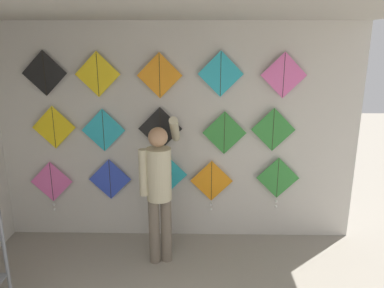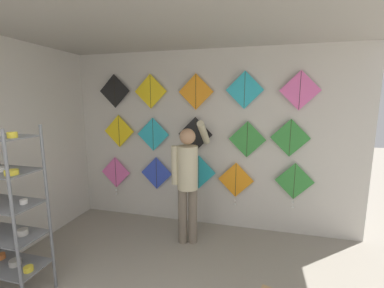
{
  "view_description": "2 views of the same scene",
  "coord_description": "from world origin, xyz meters",
  "px_view_note": "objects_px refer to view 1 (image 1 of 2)",
  "views": [
    {
      "loc": [
        0.48,
        -1.33,
        2.6
      ],
      "look_at": [
        0.38,
        2.99,
        1.37
      ],
      "focal_mm": 35.0,
      "sensor_mm": 36.0,
      "label": 1
    },
    {
      "loc": [
        0.95,
        -0.67,
        2.03
      ],
      "look_at": [
        -0.01,
        2.99,
        1.39
      ],
      "focal_mm": 24.0,
      "sensor_mm": 36.0,
      "label": 2
    }
  ],
  "objects_px": {
    "kite_7": "(160,129)",
    "kite_12": "(160,76)",
    "kite_5": "(54,127)",
    "kite_3": "(211,183)",
    "kite_14": "(284,75)",
    "kite_4": "(278,180)",
    "kite_0": "(52,184)",
    "kite_8": "(224,133)",
    "kite_1": "(110,179)",
    "kite_10": "(44,73)",
    "kite_6": "(103,130)",
    "kite_11": "(98,74)",
    "kite_2": "(166,175)",
    "kite_13": "(221,74)",
    "shopkeeper": "(159,183)",
    "kite_9": "(273,130)"
  },
  "relations": [
    {
      "from": "kite_2",
      "to": "kite_11",
      "type": "relative_size",
      "value": 1.0
    },
    {
      "from": "kite_8",
      "to": "kite_14",
      "type": "xyz_separation_m",
      "value": [
        0.69,
        0.0,
        0.72
      ]
    },
    {
      "from": "kite_3",
      "to": "kite_6",
      "type": "relative_size",
      "value": 1.25
    },
    {
      "from": "kite_5",
      "to": "kite_11",
      "type": "distance_m",
      "value": 0.9
    },
    {
      "from": "kite_4",
      "to": "kite_8",
      "type": "height_order",
      "value": "kite_8"
    },
    {
      "from": "kite_4",
      "to": "kite_10",
      "type": "xyz_separation_m",
      "value": [
        -2.9,
        0.0,
        1.36
      ]
    },
    {
      "from": "shopkeeper",
      "to": "kite_6",
      "type": "relative_size",
      "value": 3.19
    },
    {
      "from": "kite_4",
      "to": "kite_13",
      "type": "height_order",
      "value": "kite_13"
    },
    {
      "from": "kite_5",
      "to": "kite_7",
      "type": "xyz_separation_m",
      "value": [
        1.35,
        0.0,
        -0.01
      ]
    },
    {
      "from": "kite_4",
      "to": "kite_12",
      "type": "height_order",
      "value": "kite_12"
    },
    {
      "from": "kite_4",
      "to": "kite_14",
      "type": "height_order",
      "value": "kite_14"
    },
    {
      "from": "kite_12",
      "to": "kite_6",
      "type": "bearing_deg",
      "value": 180.0
    },
    {
      "from": "kite_8",
      "to": "kite_1",
      "type": "bearing_deg",
      "value": 180.0
    },
    {
      "from": "kite_12",
      "to": "kite_14",
      "type": "bearing_deg",
      "value": 0.0
    },
    {
      "from": "kite_6",
      "to": "kite_1",
      "type": "bearing_deg",
      "value": 0.0
    },
    {
      "from": "kite_8",
      "to": "kite_12",
      "type": "bearing_deg",
      "value": 180.0
    },
    {
      "from": "kite_6",
      "to": "kite_12",
      "type": "bearing_deg",
      "value": 0.0
    },
    {
      "from": "kite_10",
      "to": "kite_12",
      "type": "distance_m",
      "value": 1.4
    },
    {
      "from": "kite_13",
      "to": "kite_6",
      "type": "bearing_deg",
      "value": 180.0
    },
    {
      "from": "kite_11",
      "to": "kite_12",
      "type": "bearing_deg",
      "value": 0.0
    },
    {
      "from": "kite_8",
      "to": "kite_14",
      "type": "distance_m",
      "value": 1.0
    },
    {
      "from": "kite_3",
      "to": "kite_11",
      "type": "relative_size",
      "value": 1.25
    },
    {
      "from": "kite_12",
      "to": "kite_4",
      "type": "bearing_deg",
      "value": -0.03
    },
    {
      "from": "kite_4",
      "to": "kite_12",
      "type": "bearing_deg",
      "value": 179.97
    },
    {
      "from": "kite_10",
      "to": "kite_14",
      "type": "distance_m",
      "value": 2.89
    },
    {
      "from": "kite_3",
      "to": "kite_14",
      "type": "distance_m",
      "value": 1.63
    },
    {
      "from": "kite_2",
      "to": "kite_8",
      "type": "xyz_separation_m",
      "value": [
        0.75,
        0.0,
        0.56
      ]
    },
    {
      "from": "kite_6",
      "to": "kite_10",
      "type": "height_order",
      "value": "kite_10"
    },
    {
      "from": "kite_5",
      "to": "kite_11",
      "type": "bearing_deg",
      "value": 0.0
    },
    {
      "from": "kite_3",
      "to": "kite_12",
      "type": "relative_size",
      "value": 1.25
    },
    {
      "from": "kite_4",
      "to": "kite_14",
      "type": "relative_size",
      "value": 1.25
    },
    {
      "from": "kite_0",
      "to": "kite_11",
      "type": "xyz_separation_m",
      "value": [
        0.71,
        0.0,
        1.42
      ]
    },
    {
      "from": "kite_8",
      "to": "kite_10",
      "type": "xyz_separation_m",
      "value": [
        -2.2,
        0.0,
        0.73
      ]
    },
    {
      "from": "kite_0",
      "to": "kite_6",
      "type": "height_order",
      "value": "kite_6"
    },
    {
      "from": "kite_0",
      "to": "kite_8",
      "type": "bearing_deg",
      "value": 0.02
    },
    {
      "from": "kite_3",
      "to": "kite_6",
      "type": "xyz_separation_m",
      "value": [
        -1.37,
        0.0,
        0.7
      ]
    },
    {
      "from": "kite_2",
      "to": "kite_4",
      "type": "distance_m",
      "value": 1.45
    },
    {
      "from": "kite_8",
      "to": "kite_9",
      "type": "xyz_separation_m",
      "value": [
        0.61,
        0.0,
        0.05
      ]
    },
    {
      "from": "kite_8",
      "to": "kite_10",
      "type": "bearing_deg",
      "value": 180.0
    },
    {
      "from": "kite_11",
      "to": "kite_7",
      "type": "bearing_deg",
      "value": 0.0
    },
    {
      "from": "kite_7",
      "to": "kite_12",
      "type": "height_order",
      "value": "kite_12"
    },
    {
      "from": "kite_7",
      "to": "kite_12",
      "type": "bearing_deg",
      "value": 0.0
    },
    {
      "from": "kite_13",
      "to": "kite_14",
      "type": "relative_size",
      "value": 1.0
    },
    {
      "from": "kite_8",
      "to": "kite_2",
      "type": "bearing_deg",
      "value": 180.0
    },
    {
      "from": "kite_0",
      "to": "kite_4",
      "type": "relative_size",
      "value": 1.0
    },
    {
      "from": "kite_14",
      "to": "kite_0",
      "type": "bearing_deg",
      "value": -179.99
    },
    {
      "from": "kite_0",
      "to": "kite_11",
      "type": "distance_m",
      "value": 1.59
    },
    {
      "from": "kite_14",
      "to": "shopkeeper",
      "type": "bearing_deg",
      "value": -158.7
    },
    {
      "from": "kite_10",
      "to": "kite_11",
      "type": "height_order",
      "value": "kite_10"
    },
    {
      "from": "kite_2",
      "to": "kite_5",
      "type": "bearing_deg",
      "value": 180.0
    }
  ]
}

